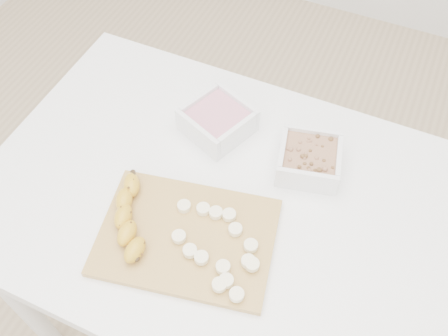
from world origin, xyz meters
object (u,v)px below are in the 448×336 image
at_px(cutting_board, 187,237).
at_px(banana, 130,218).
at_px(bowl_granola, 309,159).
at_px(bowl_yogurt, 218,120).
at_px(table, 219,219).

bearing_deg(cutting_board, banana, -169.58).
height_order(bowl_granola, banana, bowl_granola).
xyz_separation_m(bowl_granola, banana, (-0.27, -0.28, 0.00)).
xyz_separation_m(bowl_granola, cutting_board, (-0.16, -0.26, -0.02)).
xyz_separation_m(bowl_yogurt, banana, (-0.05, -0.30, -0.00)).
xyz_separation_m(table, bowl_yogurt, (-0.08, 0.16, 0.13)).
relative_size(table, bowl_granola, 6.52).
distance_m(bowl_yogurt, banana, 0.31).
height_order(table, cutting_board, cutting_board).
bearing_deg(banana, bowl_granola, 24.75).
distance_m(bowl_yogurt, bowl_granola, 0.22).
bearing_deg(table, bowl_yogurt, 114.91).
bearing_deg(cutting_board, bowl_yogurt, 102.54).
height_order(table, bowl_granola, bowl_granola).
distance_m(bowl_yogurt, cutting_board, 0.29).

